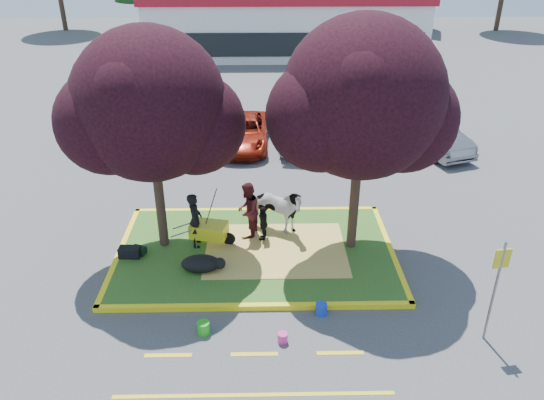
{
  "coord_description": "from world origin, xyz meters",
  "views": [
    {
      "loc": [
        0.23,
        -13.43,
        8.88
      ],
      "look_at": [
        0.5,
        0.5,
        1.58
      ],
      "focal_mm": 35.0,
      "sensor_mm": 36.0,
      "label": 1
    }
  ],
  "objects_px": {
    "handler": "(195,220)",
    "bucket_pink": "(283,338)",
    "wheelbarrow": "(209,230)",
    "bucket_green": "(204,328)",
    "sign_post": "(497,280)",
    "bucket_blue": "(321,309)",
    "cow": "(275,210)",
    "car_silver": "(171,133)",
    "calf": "(201,264)",
    "car_black": "(91,129)"
  },
  "relations": [
    {
      "from": "cow",
      "to": "handler",
      "type": "bearing_deg",
      "value": 129.51
    },
    {
      "from": "calf",
      "to": "car_black",
      "type": "height_order",
      "value": "car_black"
    },
    {
      "from": "sign_post",
      "to": "car_silver",
      "type": "xyz_separation_m",
      "value": [
        -9.29,
        12.23,
        -0.94
      ]
    },
    {
      "from": "sign_post",
      "to": "bucket_blue",
      "type": "bearing_deg",
      "value": 157.58
    },
    {
      "from": "wheelbarrow",
      "to": "bucket_pink",
      "type": "bearing_deg",
      "value": -51.35
    },
    {
      "from": "bucket_green",
      "to": "car_black",
      "type": "relative_size",
      "value": 0.09
    },
    {
      "from": "bucket_pink",
      "to": "wheelbarrow",
      "type": "bearing_deg",
      "value": 116.49
    },
    {
      "from": "cow",
      "to": "bucket_pink",
      "type": "distance_m",
      "value": 4.93
    },
    {
      "from": "car_silver",
      "to": "bucket_blue",
      "type": "bearing_deg",
      "value": 105.14
    },
    {
      "from": "cow",
      "to": "handler",
      "type": "distance_m",
      "value": 2.53
    },
    {
      "from": "cow",
      "to": "handler",
      "type": "relative_size",
      "value": 1.07
    },
    {
      "from": "calf",
      "to": "car_black",
      "type": "bearing_deg",
      "value": 140.21
    },
    {
      "from": "wheelbarrow",
      "to": "bucket_green",
      "type": "height_order",
      "value": "wheelbarrow"
    },
    {
      "from": "calf",
      "to": "bucket_pink",
      "type": "xyz_separation_m",
      "value": [
        2.2,
        -2.76,
        -0.26
      ]
    },
    {
      "from": "cow",
      "to": "bucket_green",
      "type": "bearing_deg",
      "value": -179.63
    },
    {
      "from": "sign_post",
      "to": "car_black",
      "type": "relative_size",
      "value": 0.76
    },
    {
      "from": "handler",
      "to": "wheelbarrow",
      "type": "bearing_deg",
      "value": -94.06
    },
    {
      "from": "cow",
      "to": "wheelbarrow",
      "type": "bearing_deg",
      "value": 132.66
    },
    {
      "from": "wheelbarrow",
      "to": "cow",
      "type": "bearing_deg",
      "value": 32.07
    },
    {
      "from": "cow",
      "to": "car_silver",
      "type": "relative_size",
      "value": 0.4
    },
    {
      "from": "sign_post",
      "to": "bucket_green",
      "type": "bearing_deg",
      "value": 169.09
    },
    {
      "from": "cow",
      "to": "car_black",
      "type": "height_order",
      "value": "cow"
    },
    {
      "from": "sign_post",
      "to": "calf",
      "type": "bearing_deg",
      "value": 150.61
    },
    {
      "from": "cow",
      "to": "sign_post",
      "type": "bearing_deg",
      "value": -111.74
    },
    {
      "from": "sign_post",
      "to": "car_black",
      "type": "height_order",
      "value": "sign_post"
    },
    {
      "from": "handler",
      "to": "car_black",
      "type": "height_order",
      "value": "handler"
    },
    {
      "from": "calf",
      "to": "sign_post",
      "type": "distance_m",
      "value": 7.67
    },
    {
      "from": "calf",
      "to": "bucket_pink",
      "type": "height_order",
      "value": "calf"
    },
    {
      "from": "car_black",
      "to": "sign_post",
      "type": "bearing_deg",
      "value": -60.61
    },
    {
      "from": "calf",
      "to": "car_black",
      "type": "distance_m",
      "value": 12.02
    },
    {
      "from": "handler",
      "to": "bucket_pink",
      "type": "height_order",
      "value": "handler"
    },
    {
      "from": "handler",
      "to": "bucket_pink",
      "type": "bearing_deg",
      "value": -153.25
    },
    {
      "from": "bucket_green",
      "to": "car_black",
      "type": "distance_m",
      "value": 14.29
    },
    {
      "from": "handler",
      "to": "bucket_blue",
      "type": "relative_size",
      "value": 5.46
    },
    {
      "from": "bucket_green",
      "to": "bucket_blue",
      "type": "distance_m",
      "value": 3.0
    },
    {
      "from": "calf",
      "to": "wheelbarrow",
      "type": "xyz_separation_m",
      "value": [
        0.14,
        1.38,
        0.26
      ]
    },
    {
      "from": "handler",
      "to": "bucket_blue",
      "type": "xyz_separation_m",
      "value": [
        3.49,
        -3.13,
        -0.85
      ]
    },
    {
      "from": "bucket_blue",
      "to": "car_black",
      "type": "relative_size",
      "value": 0.09
    },
    {
      "from": "wheelbarrow",
      "to": "car_black",
      "type": "height_order",
      "value": "car_black"
    },
    {
      "from": "car_black",
      "to": "car_silver",
      "type": "height_order",
      "value": "car_silver"
    },
    {
      "from": "bucket_green",
      "to": "car_black",
      "type": "xyz_separation_m",
      "value": [
        -6.29,
        12.83,
        0.45
      ]
    },
    {
      "from": "cow",
      "to": "sign_post",
      "type": "xyz_separation_m",
      "value": [
        4.9,
        -4.81,
        0.77
      ]
    },
    {
      "from": "handler",
      "to": "bucket_green",
      "type": "distance_m",
      "value": 3.92
    },
    {
      "from": "cow",
      "to": "car_black",
      "type": "relative_size",
      "value": 0.51
    },
    {
      "from": "cow",
      "to": "car_silver",
      "type": "distance_m",
      "value": 8.62
    },
    {
      "from": "handler",
      "to": "wheelbarrow",
      "type": "distance_m",
      "value": 0.54
    },
    {
      "from": "cow",
      "to": "car_silver",
      "type": "bearing_deg",
      "value": 53.38
    },
    {
      "from": "cow",
      "to": "calf",
      "type": "relative_size",
      "value": 1.66
    },
    {
      "from": "handler",
      "to": "wheelbarrow",
      "type": "relative_size",
      "value": 0.89
    },
    {
      "from": "car_silver",
      "to": "bucket_pink",
      "type": "bearing_deg",
      "value": 99.17
    }
  ]
}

